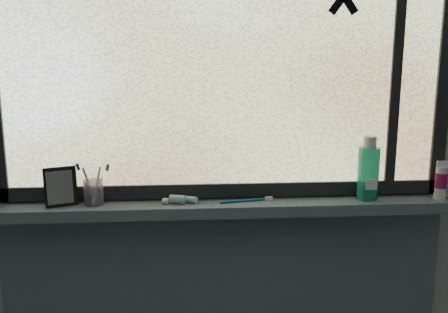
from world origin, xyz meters
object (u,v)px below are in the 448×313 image
at_px(vanity_mirror, 61,187).
at_px(mouthwash_bottle, 368,168).
at_px(cream_tube, 441,179).
at_px(toothbrush_cup, 94,192).

relative_size(vanity_mirror, mouthwash_bottle, 0.72).
distance_m(mouthwash_bottle, cream_tube, 0.26).
relative_size(vanity_mirror, toothbrush_cup, 1.55).
relative_size(mouthwash_bottle, cream_tube, 1.89).
distance_m(toothbrush_cup, cream_tube, 1.22).
bearing_deg(toothbrush_cup, mouthwash_bottle, -0.14).
distance_m(vanity_mirror, toothbrush_cup, 0.11).
xyz_separation_m(vanity_mirror, mouthwash_bottle, (1.07, 0.00, 0.05)).
distance_m(vanity_mirror, mouthwash_bottle, 1.07).
xyz_separation_m(vanity_mirror, cream_tube, (1.33, -0.01, 0.01)).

